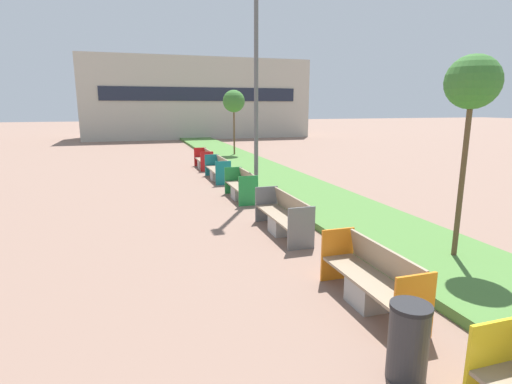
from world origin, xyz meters
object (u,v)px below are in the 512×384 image
at_px(bench_teal_frame, 218,171).
at_px(sapling_tree_near, 472,85).
at_px(bench_grey_frame, 283,218).
at_px(street_lamp_post, 256,54).
at_px(sapling_tree_far, 234,102).
at_px(litter_bin, 408,342).
at_px(bench_orange_frame, 371,283).
at_px(bench_green_frame, 241,188).
at_px(bench_red_frame, 204,161).

xyz_separation_m(bench_teal_frame, sapling_tree_near, (2.51, -10.31, 3.02)).
bearing_deg(bench_teal_frame, bench_grey_frame, -90.00).
height_order(street_lamp_post, sapling_tree_far, street_lamp_post).
relative_size(litter_bin, sapling_tree_far, 0.23).
bearing_deg(bench_orange_frame, sapling_tree_far, 82.22).
relative_size(bench_green_frame, bench_red_frame, 0.98).
bearing_deg(bench_red_frame, street_lamp_post, -84.75).
relative_size(bench_orange_frame, bench_green_frame, 1.07).
bearing_deg(street_lamp_post, bench_green_frame, -152.61).
height_order(bench_green_frame, sapling_tree_near, sapling_tree_near).
height_order(bench_grey_frame, bench_teal_frame, same).
bearing_deg(bench_teal_frame, bench_red_frame, 90.08).
height_order(bench_orange_frame, street_lamp_post, street_lamp_post).
bearing_deg(street_lamp_post, bench_orange_frame, -94.43).
height_order(bench_green_frame, bench_red_frame, same).
xyz_separation_m(bench_green_frame, sapling_tree_near, (2.52, -6.61, 3.03)).
distance_m(bench_orange_frame, street_lamp_post, 9.02).
relative_size(bench_green_frame, sapling_tree_far, 0.49).
distance_m(street_lamp_post, sapling_tree_far, 10.77).
bearing_deg(bench_red_frame, sapling_tree_near, -79.52).
distance_m(bench_red_frame, sapling_tree_far, 5.44).
xyz_separation_m(bench_green_frame, bench_teal_frame, (0.01, 3.70, 0.01)).
relative_size(bench_green_frame, litter_bin, 2.14).
distance_m(bench_green_frame, sapling_tree_far, 11.49).
bearing_deg(bench_green_frame, bench_grey_frame, -89.92).
bearing_deg(bench_green_frame, bench_red_frame, 90.00).
bearing_deg(bench_teal_frame, sapling_tree_near, -76.30).
relative_size(bench_teal_frame, sapling_tree_far, 0.59).
distance_m(bench_orange_frame, bench_green_frame, 7.59).
distance_m(litter_bin, street_lamp_post, 10.47).
xyz_separation_m(bench_teal_frame, street_lamp_post, (0.61, -3.38, 4.28)).
relative_size(bench_green_frame, bench_teal_frame, 0.83).
relative_size(bench_orange_frame, street_lamp_post, 0.24).
bearing_deg(bench_teal_frame, bench_orange_frame, -90.02).
bearing_deg(litter_bin, bench_orange_frame, 70.19).
xyz_separation_m(street_lamp_post, sapling_tree_near, (1.90, -6.93, -1.26)).
bearing_deg(litter_bin, bench_green_frame, 86.42).
xyz_separation_m(bench_green_frame, street_lamp_post, (0.61, 0.32, 4.29)).
height_order(bench_green_frame, litter_bin, bench_green_frame).
bearing_deg(litter_bin, bench_teal_frame, 87.42).
bearing_deg(bench_grey_frame, sapling_tree_far, 80.28).
distance_m(bench_orange_frame, bench_grey_frame, 3.75).
relative_size(bench_grey_frame, litter_bin, 2.60).
distance_m(bench_grey_frame, sapling_tree_far, 15.17).
xyz_separation_m(bench_grey_frame, bench_red_frame, (-0.00, 10.83, -0.01)).
relative_size(bench_orange_frame, bench_grey_frame, 0.88).
xyz_separation_m(bench_orange_frame, bench_grey_frame, (0.00, 3.75, 0.01)).
bearing_deg(sapling_tree_far, bench_green_frame, -103.09).
height_order(bench_orange_frame, bench_red_frame, same).
height_order(bench_grey_frame, bench_red_frame, same).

